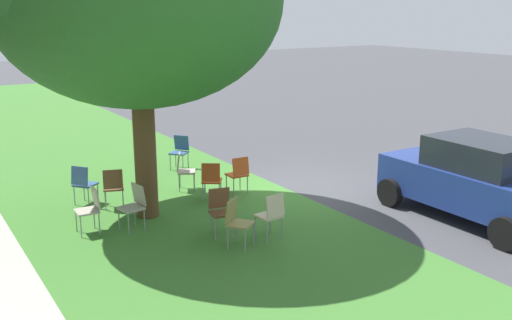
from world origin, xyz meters
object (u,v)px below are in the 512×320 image
at_px(chair_8, 238,172).
at_px(parked_car, 475,178).
at_px(chair_6, 180,149).
at_px(chair_4, 113,185).
at_px(chair_9, 237,219).
at_px(chair_1, 90,207).
at_px(chair_7, 183,168).
at_px(chair_3, 211,178).
at_px(chair_10, 134,203).
at_px(chair_5, 271,213).
at_px(street_tree, 138,1).
at_px(chair_0, 221,208).
at_px(chair_2, 83,182).

bearing_deg(chair_8, parked_car, -140.54).
bearing_deg(chair_6, chair_4, 130.69).
bearing_deg(parked_car, chair_9, 75.21).
height_order(chair_1, chair_7, same).
bearing_deg(chair_9, chair_3, -18.29).
xyz_separation_m(chair_8, chair_10, (-0.83, 2.79, 0.00)).
height_order(chair_10, parked_car, parked_car).
distance_m(chair_7, chair_8, 1.33).
bearing_deg(chair_5, chair_4, 30.32).
xyz_separation_m(chair_4, chair_8, (-0.52, -2.74, 0.00)).
relative_size(street_tree, chair_9, 7.14).
xyz_separation_m(chair_0, chair_1, (1.37, 2.03, 0.00)).
xyz_separation_m(street_tree, chair_9, (-2.36, -0.72, -3.73)).
distance_m(chair_2, chair_9, 4.07).
bearing_deg(street_tree, chair_1, 103.84).
height_order(street_tree, chair_9, street_tree).
bearing_deg(chair_9, parked_car, -104.79).
bearing_deg(street_tree, chair_5, -149.35).
bearing_deg(chair_8, chair_6, 3.61).
distance_m(chair_0, chair_4, 2.74).
bearing_deg(parked_car, chair_6, 26.97).
relative_size(chair_5, chair_8, 1.00).
relative_size(chair_0, chair_2, 1.00).
bearing_deg(chair_10, chair_0, -131.16).
relative_size(chair_3, chair_9, 1.00).
bearing_deg(chair_2, chair_7, -93.87).
height_order(chair_2, chair_6, same).
xyz_separation_m(chair_5, chair_6, (5.39, -0.70, 0.00)).
xyz_separation_m(street_tree, chair_0, (-1.68, -0.77, -3.73)).
xyz_separation_m(street_tree, chair_1, (-0.31, 1.25, -3.73)).
distance_m(chair_7, chair_9, 3.64).
bearing_deg(chair_6, parked_car, -153.03).
bearing_deg(chair_10, chair_4, -2.40).
bearing_deg(street_tree, chair_3, -84.53).
bearing_deg(chair_1, chair_6, -45.77).
bearing_deg(chair_4, chair_6, -49.31).
xyz_separation_m(chair_3, chair_6, (2.83, -0.57, 0.00)).
distance_m(chair_2, chair_6, 3.43).
distance_m(chair_5, parked_car, 4.25).
relative_size(chair_6, chair_8, 1.00).
xyz_separation_m(chair_0, chair_2, (3.05, 1.67, 0.00)).
height_order(street_tree, chair_8, street_tree).
relative_size(chair_3, chair_10, 1.00).
xyz_separation_m(chair_6, chair_8, (-2.73, -0.17, 0.00)).
relative_size(chair_1, chair_9, 1.00).
bearing_deg(chair_1, chair_9, -136.13).
bearing_deg(chair_1, chair_3, -80.75).
bearing_deg(parked_car, chair_8, 39.46).
distance_m(chair_7, chair_10, 2.59).
distance_m(chair_1, chair_3, 2.84).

